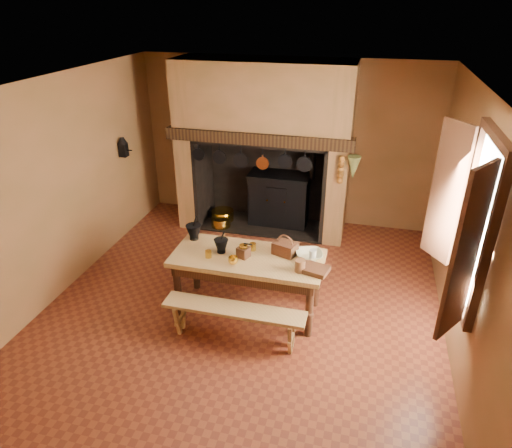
{
  "coord_description": "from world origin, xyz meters",
  "views": [
    {
      "loc": [
        1.35,
        -4.73,
        3.66
      ],
      "look_at": [
        0.08,
        0.3,
        1.04
      ],
      "focal_mm": 32.0,
      "sensor_mm": 36.0,
      "label": 1
    }
  ],
  "objects_px": {
    "iron_range": "(280,198)",
    "coffee_grinder": "(244,251)",
    "wicker_basket": "(285,248)",
    "bench_front": "(234,316)",
    "work_table": "(248,265)",
    "mixing_bowl": "(309,255)"
  },
  "relations": [
    {
      "from": "iron_range",
      "to": "wicker_basket",
      "type": "distance_m",
      "value": 2.49
    },
    {
      "from": "iron_range",
      "to": "wicker_basket",
      "type": "xyz_separation_m",
      "value": [
        0.55,
        -2.39,
        0.41
      ]
    },
    {
      "from": "iron_range",
      "to": "mixing_bowl",
      "type": "distance_m",
      "value": 2.58
    },
    {
      "from": "work_table",
      "to": "bench_front",
      "type": "distance_m",
      "value": 0.69
    },
    {
      "from": "bench_front",
      "to": "iron_range",
      "type": "bearing_deg",
      "value": 92.14
    },
    {
      "from": "iron_range",
      "to": "coffee_grinder",
      "type": "bearing_deg",
      "value": -88.33
    },
    {
      "from": "coffee_grinder",
      "to": "wicker_basket",
      "type": "xyz_separation_m",
      "value": [
        0.47,
        0.2,
        0.01
      ]
    },
    {
      "from": "iron_range",
      "to": "coffee_grinder",
      "type": "height_order",
      "value": "iron_range"
    },
    {
      "from": "coffee_grinder",
      "to": "wicker_basket",
      "type": "relative_size",
      "value": 0.63
    },
    {
      "from": "wicker_basket",
      "to": "bench_front",
      "type": "bearing_deg",
      "value": -100.1
    },
    {
      "from": "bench_front",
      "to": "mixing_bowl",
      "type": "distance_m",
      "value": 1.16
    },
    {
      "from": "bench_front",
      "to": "wicker_basket",
      "type": "xyz_separation_m",
      "value": [
        0.43,
        0.77,
        0.54
      ]
    },
    {
      "from": "bench_front",
      "to": "mixing_bowl",
      "type": "relative_size",
      "value": 5.17
    },
    {
      "from": "iron_range",
      "to": "wicker_basket",
      "type": "relative_size",
      "value": 4.9
    },
    {
      "from": "mixing_bowl",
      "to": "wicker_basket",
      "type": "distance_m",
      "value": 0.31
    },
    {
      "from": "bench_front",
      "to": "coffee_grinder",
      "type": "relative_size",
      "value": 8.07
    },
    {
      "from": "iron_range",
      "to": "bench_front",
      "type": "relative_size",
      "value": 0.96
    },
    {
      "from": "mixing_bowl",
      "to": "bench_front",
      "type": "bearing_deg",
      "value": -134.27
    },
    {
      "from": "work_table",
      "to": "bench_front",
      "type": "bearing_deg",
      "value": -90.0
    },
    {
      "from": "bench_front",
      "to": "coffee_grinder",
      "type": "bearing_deg",
      "value": 94.23
    },
    {
      "from": "iron_range",
      "to": "wicker_basket",
      "type": "height_order",
      "value": "iron_range"
    },
    {
      "from": "bench_front",
      "to": "wicker_basket",
      "type": "height_order",
      "value": "wicker_basket"
    }
  ]
}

